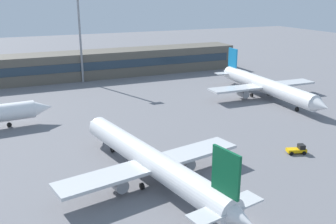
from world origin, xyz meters
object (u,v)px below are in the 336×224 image
at_px(baggage_tug_yellow, 298,149).
at_px(airplane_mid, 266,86).
at_px(airplane_near, 149,159).
at_px(floodlight_tower_west, 80,28).

bearing_deg(baggage_tug_yellow, airplane_mid, 61.67).
bearing_deg(baggage_tug_yellow, airplane_near, 176.83).
distance_m(airplane_near, airplane_mid, 57.74).
bearing_deg(airplane_mid, baggage_tug_yellow, -118.33).
xyz_separation_m(airplane_near, airplane_mid, (47.63, 32.64, 0.15)).
relative_size(baggage_tug_yellow, floodlight_tower_west, 0.12).
bearing_deg(airplane_near, airplane_mid, 34.43).
relative_size(airplane_mid, floodlight_tower_west, 1.52).
bearing_deg(floodlight_tower_west, airplane_mid, -43.33).
bearing_deg(airplane_mid, airplane_near, -145.57).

